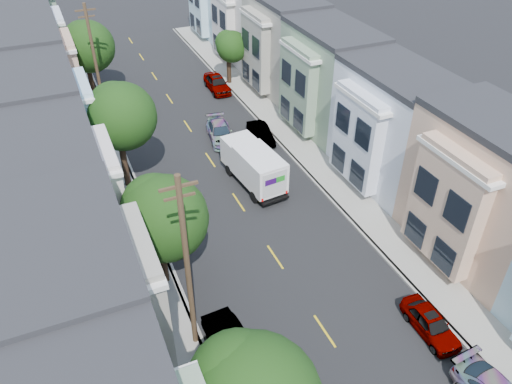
{
  "coord_description": "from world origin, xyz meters",
  "views": [
    {
      "loc": [
        -9.82,
        -13.84,
        20.87
      ],
      "look_at": [
        0.4,
        9.85,
        2.2
      ],
      "focal_mm": 35.0,
      "sensor_mm": 36.0,
      "label": 1
    }
  ],
  "objects": [
    {
      "name": "parked_right_d",
      "position": [
        4.9,
        30.0,
        0.77
      ],
      "size": [
        1.93,
        4.77,
        1.53
      ],
      "primitive_type": "imported",
      "rotation": [
        0.0,
        0.0,
        -0.03
      ],
      "color": "#0B1535",
      "rests_on": "ground"
    },
    {
      "name": "fedex_truck",
      "position": [
        1.86,
        13.69,
        1.62
      ],
      "size": [
        2.32,
        6.03,
        2.89
      ],
      "rotation": [
        0.0,
        0.0,
        0.1
      ],
      "color": "white",
      "rests_on": "ground"
    },
    {
      "name": "road_slab",
      "position": [
        0.0,
        15.0,
        0.01
      ],
      "size": [
        12.0,
        70.0,
        0.02
      ],
      "primitive_type": "cube",
      "color": "black",
      "rests_on": "ground"
    },
    {
      "name": "utility_pole_near",
      "position": [
        -6.3,
        2.0,
        5.15
      ],
      "size": [
        1.6,
        0.26,
        10.0
      ],
      "color": "#42301E",
      "rests_on": "ground"
    },
    {
      "name": "curb_left",
      "position": [
        -6.05,
        15.0,
        0.07
      ],
      "size": [
        0.3,
        70.0,
        0.15
      ],
      "primitive_type": "cube",
      "color": "gray",
      "rests_on": "ground"
    },
    {
      "name": "tree_d",
      "position": [
        -6.3,
        17.02,
        5.5
      ],
      "size": [
        4.62,
        4.62,
        7.84
      ],
      "color": "black",
      "rests_on": "ground"
    },
    {
      "name": "centerline",
      "position": [
        0.0,
        15.0,
        0.0
      ],
      "size": [
        0.12,
        70.0,
        0.01
      ],
      "primitive_type": "cube",
      "color": "gold",
      "rests_on": "ground"
    },
    {
      "name": "sidewalk_right",
      "position": [
        7.35,
        15.0,
        0.07
      ],
      "size": [
        2.6,
        70.0,
        0.15
      ],
      "primitive_type": "cube",
      "color": "gray",
      "rests_on": "ground"
    },
    {
      "name": "tree_e",
      "position": [
        -6.3,
        32.95,
        5.03
      ],
      "size": [
        4.7,
        4.7,
        7.4
      ],
      "color": "black",
      "rests_on": "ground"
    },
    {
      "name": "curb_right",
      "position": [
        6.05,
        15.0,
        0.07
      ],
      "size": [
        0.3,
        70.0,
        0.15
      ],
      "primitive_type": "cube",
      "color": "gray",
      "rests_on": "ground"
    },
    {
      "name": "utility_pole_far",
      "position": [
        -6.3,
        28.0,
        5.15
      ],
      "size": [
        1.6,
        0.26,
        10.0
      ],
      "color": "#42301E",
      "rests_on": "ground"
    },
    {
      "name": "ground",
      "position": [
        0.0,
        0.0,
        0.0
      ],
      "size": [
        160.0,
        160.0,
        0.0
      ],
      "primitive_type": "plane",
      "color": "black",
      "rests_on": "ground"
    },
    {
      "name": "tree_far_r",
      "position": [
        6.89,
        31.11,
        3.75
      ],
      "size": [
        3.09,
        3.09,
        5.33
      ],
      "color": "black",
      "rests_on": "ground"
    },
    {
      "name": "townhouse_row_left",
      "position": [
        -11.15,
        15.0,
        0.0
      ],
      "size": [
        5.0,
        70.0,
        8.5
      ],
      "primitive_type": "cube",
      "color": "white",
      "rests_on": "ground"
    },
    {
      "name": "tree_c",
      "position": [
        -6.3,
        6.66,
        4.5
      ],
      "size": [
        4.7,
        4.7,
        6.87
      ],
      "color": "black",
      "rests_on": "ground"
    },
    {
      "name": "lead_sedan",
      "position": [
        1.86,
        20.77,
        0.67
      ],
      "size": [
        2.54,
        4.69,
        1.34
      ],
      "primitive_type": "imported",
      "rotation": [
        0.0,
        0.0,
        -0.15
      ],
      "color": "black",
      "rests_on": "ground"
    },
    {
      "name": "parked_right_c",
      "position": [
        4.9,
        19.29,
        0.63
      ],
      "size": [
        1.6,
        3.85,
        1.25
      ],
      "primitive_type": "imported",
      "rotation": [
        0.0,
        0.0,
        -0.07
      ],
      "color": "black",
      "rests_on": "ground"
    },
    {
      "name": "sidewalk_left",
      "position": [
        -7.35,
        15.0,
        0.07
      ],
      "size": [
        2.6,
        70.0,
        0.15
      ],
      "primitive_type": "cube",
      "color": "gray",
      "rests_on": "ground"
    },
    {
      "name": "townhouse_row_right",
      "position": [
        11.15,
        15.0,
        0.0
      ],
      "size": [
        5.0,
        70.0,
        8.5
      ],
      "primitive_type": "cube",
      "color": "white",
      "rests_on": "ground"
    },
    {
      "name": "parked_left_c",
      "position": [
        -4.9,
        0.51,
        0.72
      ],
      "size": [
        1.8,
        4.39,
        1.43
      ],
      "primitive_type": "imported",
      "rotation": [
        0.0,
        0.0,
        0.07
      ],
      "color": "#B6B6B6",
      "rests_on": "ground"
    },
    {
      "name": "parked_right_b",
      "position": [
        4.9,
        -2.12,
        0.62
      ],
      "size": [
        1.57,
        3.88,
        1.25
      ],
      "primitive_type": "imported",
      "rotation": [
        0.0,
        0.0,
        -0.03
      ],
      "color": "white",
      "rests_on": "ground"
    },
    {
      "name": "parked_left_d",
      "position": [
        -4.9,
        11.75,
        0.73
      ],
      "size": [
        1.78,
        4.46,
        1.46
      ],
      "primitive_type": "imported",
      "rotation": [
        0.0,
        0.0,
        0.05
      ],
      "color": "black",
      "rests_on": "ground"
    }
  ]
}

